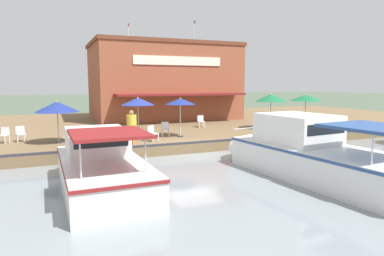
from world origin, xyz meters
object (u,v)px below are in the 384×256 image
(patio_umbrella_mid_patio_right, at_px, (138,101))
(tree_downstream_bank, at_px, (197,75))
(patio_umbrella_near_quay_edge, at_px, (306,98))
(patio_umbrella_mid_patio_left, at_px, (271,98))
(patio_umbrella_far_corner, at_px, (57,107))
(motorboat_nearest_quay, at_px, (99,164))
(cafe_chair_under_first_umbrella, at_px, (152,133))
(person_at_quay_edge, at_px, (132,123))
(motorboat_mid_row, at_px, (304,153))
(cafe_chair_far_corner_seat, at_px, (201,121))
(tree_behind_restaurant, at_px, (204,68))
(cafe_chair_back_row_seat, at_px, (21,133))
(patio_umbrella_by_entrance, at_px, (180,101))
(waterfront_restaurant, at_px, (163,81))
(cafe_chair_facing_river, at_px, (4,134))
(cafe_chair_mid_patio, at_px, (165,128))

(patio_umbrella_mid_patio_right, height_order, tree_downstream_bank, tree_downstream_bank)
(patio_umbrella_near_quay_edge, bearing_deg, patio_umbrella_mid_patio_right, -94.86)
(tree_downstream_bank, bearing_deg, patio_umbrella_mid_patio_left, -4.96)
(patio_umbrella_far_corner, distance_m, patio_umbrella_near_quay_edge, 16.55)
(motorboat_nearest_quay, bearing_deg, patio_umbrella_mid_patio_right, 156.63)
(cafe_chair_under_first_umbrella, height_order, person_at_quay_edge, person_at_quay_edge)
(patio_umbrella_mid_patio_left, relative_size, motorboat_mid_row, 0.26)
(cafe_chair_far_corner_seat, height_order, cafe_chair_under_first_umbrella, same)
(motorboat_nearest_quay, bearing_deg, tree_behind_restaurant, 147.03)
(cafe_chair_back_row_seat, height_order, tree_behind_restaurant, tree_behind_restaurant)
(patio_umbrella_mid_patio_right, distance_m, cafe_chair_under_first_umbrella, 2.95)
(patio_umbrella_far_corner, height_order, motorboat_nearest_quay, patio_umbrella_far_corner)
(cafe_chair_back_row_seat, bearing_deg, tree_behind_restaurant, 129.26)
(motorboat_nearest_quay, bearing_deg, patio_umbrella_far_corner, -170.05)
(patio_umbrella_by_entrance, relative_size, cafe_chair_far_corner_seat, 2.75)
(cafe_chair_far_corner_seat, xyz_separation_m, cafe_chair_under_first_umbrella, (4.51, -4.95, 0.00))
(patio_umbrella_far_corner, bearing_deg, cafe_chair_back_row_seat, -122.57)
(patio_umbrella_mid_patio_right, xyz_separation_m, cafe_chair_back_row_seat, (-0.10, -6.49, -1.59))
(patio_umbrella_mid_patio_right, distance_m, motorboat_mid_row, 10.77)
(patio_umbrella_near_quay_edge, relative_size, patio_umbrella_mid_patio_left, 0.98)
(waterfront_restaurant, xyz_separation_m, cafe_chair_facing_river, (9.81, -12.04, -2.87))
(patio_umbrella_mid_patio_left, height_order, tree_downstream_bank, tree_downstream_bank)
(patio_umbrella_by_entrance, relative_size, tree_behind_restaurant, 0.34)
(patio_umbrella_mid_patio_right, distance_m, cafe_chair_facing_river, 7.45)
(cafe_chair_facing_river, xyz_separation_m, person_at_quay_edge, (3.17, 6.15, 0.66))
(patio_umbrella_mid_patio_right, xyz_separation_m, cafe_chair_mid_patio, (1.01, 1.40, -1.59))
(waterfront_restaurant, bearing_deg, patio_umbrella_near_quay_edge, 33.62)
(cafe_chair_far_corner_seat, relative_size, cafe_chair_facing_river, 1.00)
(waterfront_restaurant, height_order, patio_umbrella_mid_patio_right, waterfront_restaurant)
(patio_umbrella_mid_patio_right, height_order, tree_behind_restaurant, tree_behind_restaurant)
(patio_umbrella_mid_patio_right, relative_size, cafe_chair_mid_patio, 2.75)
(cafe_chair_back_row_seat, bearing_deg, patio_umbrella_mid_patio_left, 87.51)
(waterfront_restaurant, height_order, cafe_chair_facing_river, waterfront_restaurant)
(patio_umbrella_near_quay_edge, relative_size, person_at_quay_edge, 1.34)
(waterfront_restaurant, xyz_separation_m, cafe_chair_under_first_umbrella, (12.27, -4.60, -2.87))
(cafe_chair_back_row_seat, relative_size, cafe_chair_mid_patio, 1.00)
(waterfront_restaurant, height_order, cafe_chair_mid_patio, waterfront_restaurant)
(motorboat_mid_row, height_order, tree_behind_restaurant, tree_behind_restaurant)
(person_at_quay_edge, bearing_deg, motorboat_nearest_quay, -25.87)
(patio_umbrella_near_quay_edge, bearing_deg, motorboat_nearest_quay, -65.85)
(patio_umbrella_far_corner, bearing_deg, tree_downstream_bank, 137.63)
(motorboat_mid_row, bearing_deg, cafe_chair_under_first_umbrella, -149.02)
(person_at_quay_edge, bearing_deg, cafe_chair_mid_patio, 130.85)
(patio_umbrella_mid_patio_right, bearing_deg, cafe_chair_facing_river, -89.86)
(cafe_chair_back_row_seat, height_order, motorboat_mid_row, motorboat_mid_row)
(waterfront_restaurant, bearing_deg, patio_umbrella_mid_patio_left, 23.48)
(cafe_chair_facing_river, bearing_deg, cafe_chair_mid_patio, 83.49)
(patio_umbrella_mid_patio_left, xyz_separation_m, person_at_quay_edge, (2.60, -10.40, -1.03))
(cafe_chair_back_row_seat, distance_m, cafe_chair_mid_patio, 7.96)
(waterfront_restaurant, bearing_deg, patio_umbrella_by_entrance, -12.94)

